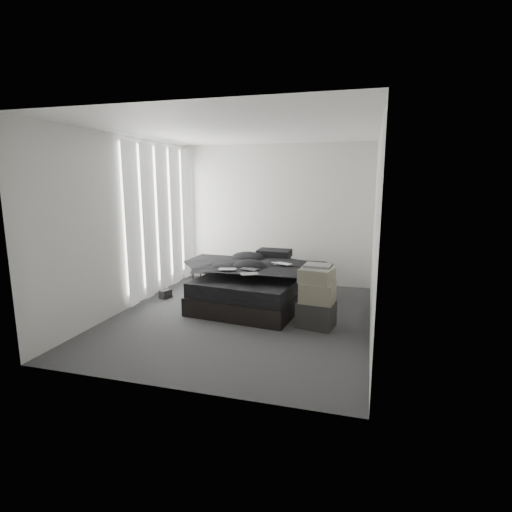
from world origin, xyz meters
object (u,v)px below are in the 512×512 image
(bed, at_px, (257,295))
(laptop, at_px, (280,260))
(side_stand, at_px, (203,277))
(box_lower, at_px, (316,314))

(bed, bearing_deg, laptop, 7.50)
(side_stand, bearing_deg, bed, -14.38)
(side_stand, height_order, box_lower, side_stand)
(bed, xyz_separation_m, box_lower, (1.06, -0.78, 0.04))
(laptop, distance_m, box_lower, 1.18)
(box_lower, bearing_deg, bed, 143.65)
(bed, bearing_deg, side_stand, 172.45)
(bed, height_order, side_stand, side_stand)
(side_stand, bearing_deg, box_lower, -26.51)
(bed, xyz_separation_m, side_stand, (-1.03, 0.26, 0.17))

